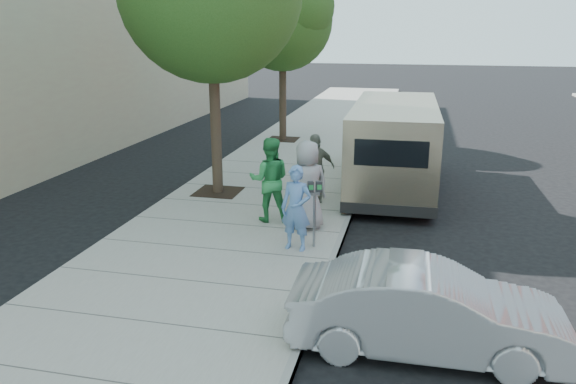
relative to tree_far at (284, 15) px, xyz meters
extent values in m
plane|color=black|center=(2.25, -10.00, -4.88)|extent=(120.00, 120.00, 0.00)
cube|color=gray|center=(1.25, -10.00, -4.81)|extent=(5.00, 60.00, 0.15)
cube|color=gray|center=(3.69, -10.00, -4.81)|extent=(0.12, 60.00, 0.16)
cube|color=black|center=(-0.05, -7.60, -4.73)|extent=(1.20, 1.20, 0.01)
cylinder|color=#38281E|center=(-0.05, -7.60, -2.75)|extent=(0.28, 0.28, 3.96)
cube|color=black|center=(-0.05, 0.00, -4.73)|extent=(1.20, 1.20, 0.01)
cylinder|color=#38281E|center=(-0.05, 0.00, -2.97)|extent=(0.28, 0.28, 3.52)
sphere|color=#2A511B|center=(-0.05, 0.00, -0.17)|extent=(3.80, 3.80, 3.80)
sphere|color=#2A511B|center=(0.55, -0.40, 0.33)|extent=(2.85, 2.85, 2.85)
sphere|color=#2A511B|center=(-0.55, 0.50, 0.13)|extent=(2.66, 2.66, 2.66)
cylinder|color=gray|center=(3.23, -10.91, -4.18)|extent=(0.06, 0.06, 1.10)
cube|color=gray|center=(3.23, -10.91, -3.59)|extent=(0.22, 0.13, 0.08)
cube|color=#2D2D30|center=(3.15, -10.94, -3.45)|extent=(0.14, 0.13, 0.22)
cube|color=#2D2D30|center=(3.31, -10.89, -3.45)|extent=(0.14, 0.13, 0.22)
cube|color=tan|center=(4.55, -5.84, -3.54)|extent=(2.35, 6.07, 2.22)
cube|color=tan|center=(4.49, -2.55, -4.09)|extent=(2.07, 0.65, 0.95)
cube|color=black|center=(4.61, -8.87, -3.15)|extent=(1.67, 0.05, 0.61)
cylinder|color=black|center=(3.53, -3.87, -4.46)|extent=(0.31, 0.85, 0.85)
cylinder|color=black|center=(5.50, -3.83, -4.46)|extent=(0.31, 0.85, 0.85)
cylinder|color=black|center=(3.61, -7.97, -4.46)|extent=(0.31, 0.85, 0.85)
cylinder|color=black|center=(5.58, -7.93, -4.46)|extent=(0.31, 0.85, 0.85)
imported|color=#A8A9AF|center=(5.45, -14.12, -4.24)|extent=(3.93, 1.44, 1.29)
imported|color=#5C88C4|center=(2.90, -11.12, -3.86)|extent=(0.69, 0.51, 1.74)
imported|color=#2F9249|center=(1.93, -9.53, -3.76)|extent=(1.09, 0.93, 1.95)
imported|color=#98989A|center=(2.87, -9.87, -3.74)|extent=(1.16, 1.06, 2.00)
imported|color=gray|center=(2.72, -7.96, -3.84)|extent=(1.10, 0.97, 1.78)
camera|label=1|loc=(5.13, -21.51, -0.37)|focal=35.00mm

